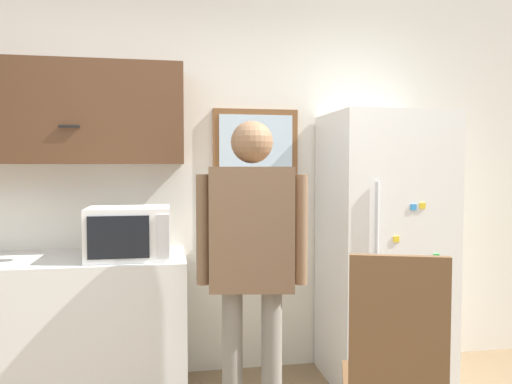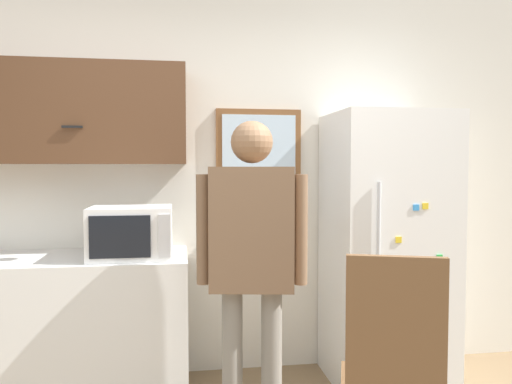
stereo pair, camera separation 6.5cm
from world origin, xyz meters
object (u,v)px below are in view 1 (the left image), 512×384
at_px(refrigerator, 383,248).
at_px(chair, 395,368).
at_px(microwave, 129,233).
at_px(person, 252,245).

relative_size(refrigerator, chair, 1.65).
height_order(microwave, chair, microwave).
bearing_deg(chair, refrigerator, -93.06).
xyz_separation_m(microwave, refrigerator, (1.64, 0.06, -0.15)).
xyz_separation_m(person, refrigerator, (0.98, 0.52, -0.13)).
bearing_deg(refrigerator, chair, -112.10).
relative_size(person, refrigerator, 0.94).
xyz_separation_m(person, chair, (0.51, -0.63, -0.44)).
relative_size(microwave, person, 0.29).
bearing_deg(refrigerator, microwave, -177.77).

